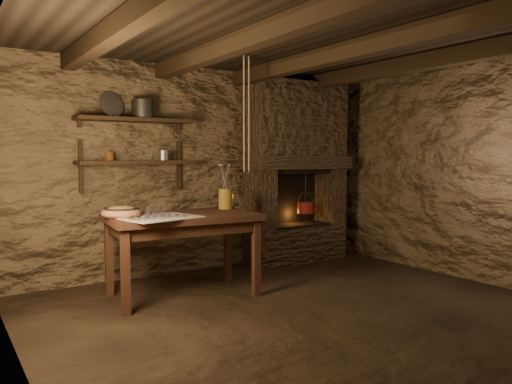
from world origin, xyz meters
TOP-DOWN VIEW (x-y plane):
  - floor at (0.00, 0.00)m, footprint 4.50×4.50m
  - back_wall at (0.00, 2.00)m, footprint 4.50×0.04m
  - left_wall at (-2.25, 0.00)m, footprint 0.04×4.00m
  - right_wall at (2.25, 0.00)m, footprint 0.04×4.00m
  - ceiling at (0.00, 0.00)m, footprint 4.50×4.00m
  - beam_far_left at (-1.50, 0.00)m, footprint 0.14×3.95m
  - beam_mid_left at (-0.50, 0.00)m, footprint 0.14×3.95m
  - beam_mid_right at (0.50, 0.00)m, footprint 0.14×3.95m
  - beam_far_right at (1.50, 0.00)m, footprint 0.14×3.95m
  - shelf_lower at (-0.85, 1.84)m, footprint 1.25×0.30m
  - shelf_upper at (-0.85, 1.84)m, footprint 1.25×0.30m
  - hearth at (1.25, 1.77)m, footprint 1.43×0.51m
  - work_table at (-0.68, 1.06)m, footprint 1.48×0.93m
  - linen_cloth at (-0.98, 0.91)m, footprint 0.77×0.67m
  - pewter_cutlery_row at (-0.98, 0.89)m, footprint 0.59×0.33m
  - drinking_glasses at (-0.95, 1.04)m, footprint 0.21×0.06m
  - stoneware_jug at (-0.09, 1.24)m, footprint 0.18×0.18m
  - wooden_bowl at (-1.26, 1.12)m, footprint 0.39×0.39m
  - iron_stockpot at (-0.77, 1.84)m, footprint 0.30×0.30m
  - tin_pan at (-1.08, 1.94)m, footprint 0.29×0.17m
  - small_kettle at (-0.54, 1.84)m, footprint 0.19×0.17m
  - rusty_tin at (-1.14, 1.84)m, footprint 0.11×0.11m
  - red_pot at (1.37, 1.72)m, footprint 0.27×0.27m
  - hanging_ropes at (0.05, 1.05)m, footprint 0.08×0.08m

SIDE VIEW (x-z plane):
  - floor at x=0.00m, z-range 0.00..0.00m
  - work_table at x=-0.68m, z-range 0.03..0.84m
  - red_pot at x=1.37m, z-range 0.44..0.98m
  - linen_cloth at x=-0.98m, z-range 0.81..0.82m
  - pewter_cutlery_row at x=-0.98m, z-range 0.82..0.83m
  - wooden_bowl at x=-1.26m, z-range 0.79..0.91m
  - drinking_glasses at x=-0.95m, z-range 0.82..0.90m
  - stoneware_jug at x=-0.09m, z-range 0.77..1.26m
  - back_wall at x=0.00m, z-range 0.00..2.40m
  - left_wall at x=-2.25m, z-range 0.00..2.40m
  - right_wall at x=2.25m, z-range 0.00..2.40m
  - hearth at x=1.25m, z-range 0.08..2.38m
  - shelf_lower at x=-0.85m, z-range 1.28..1.32m
  - rusty_tin at x=-1.14m, z-range 1.32..1.41m
  - small_kettle at x=-0.54m, z-range 1.29..1.46m
  - shelf_upper at x=-0.85m, z-range 1.73..1.77m
  - hanging_ropes at x=0.05m, z-range 1.20..2.40m
  - iron_stockpot at x=-0.77m, z-range 1.77..1.95m
  - tin_pan at x=-1.08m, z-range 1.77..2.04m
  - beam_far_left at x=-1.50m, z-range 2.23..2.39m
  - beam_mid_left at x=-0.50m, z-range 2.23..2.39m
  - beam_mid_right at x=0.50m, z-range 2.23..2.39m
  - beam_far_right at x=1.50m, z-range 2.23..2.39m
  - ceiling at x=0.00m, z-range 2.38..2.42m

